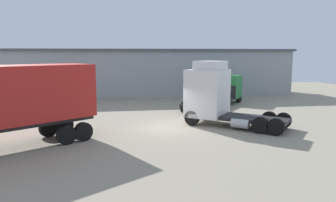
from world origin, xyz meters
TOP-DOWN VIEW (x-y plane):
  - ground_plane at (0.00, 0.00)m, footprint 60.00×60.00m
  - warehouse_building at (0.00, 17.59)m, footprint 33.15×7.69m
  - tractor_unit_white at (3.36, 0.86)m, footprint 6.65×6.05m
  - flatbed_truck_green at (6.68, 9.26)m, footprint 7.30×8.32m
  - gravel_pile at (-7.49, 6.46)m, footprint 3.72×3.72m

SIDE VIEW (x-z plane):
  - ground_plane at x=0.00m, z-range 0.00..0.00m
  - gravel_pile at x=-7.49m, z-range 0.00..1.63m
  - flatbed_truck_green at x=6.68m, z-range -0.08..2.59m
  - tractor_unit_white at x=3.36m, z-range -0.13..4.14m
  - warehouse_building at x=0.00m, z-range 0.01..5.24m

